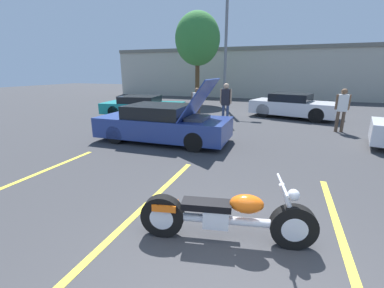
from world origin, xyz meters
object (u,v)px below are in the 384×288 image
spectator_near_motorcycle (197,103)px  spectator_midground (342,107)px  light_pole (227,41)px  show_car_hood_open (164,124)px  parked_car_mid_left_row (293,106)px  motorcycle (225,217)px  parked_car_left_row (143,106)px  tree_background (198,39)px  spectator_by_show_car (226,100)px

spectator_near_motorcycle → spectator_midground: 5.95m
light_pole → spectator_midground: bearing=-42.6°
show_car_hood_open → parked_car_mid_left_row: size_ratio=1.00×
light_pole → spectator_near_motorcycle: light_pole is taller
spectator_midground → show_car_hood_open: bearing=-148.9°
motorcycle → parked_car_left_row: (-6.60, 9.08, 0.14)m
show_car_hood_open → parked_car_mid_left_row: show_car_hood_open is taller
tree_background → spectator_by_show_car: size_ratio=3.46×
motorcycle → spectator_near_motorcycle: 8.69m
show_car_hood_open → spectator_by_show_car: 3.72m
spectator_near_motorcycle → parked_car_mid_left_row: bearing=37.3°
tree_background → motorcycle: (5.64, -15.49, -4.17)m
light_pole → parked_car_mid_left_row: size_ratio=1.68×
motorcycle → spectator_near_motorcycle: bearing=100.3°
spectator_near_motorcycle → spectator_by_show_car: spectator_by_show_car is taller
spectator_near_motorcycle → parked_car_left_row: bearing=163.8°
spectator_near_motorcycle → tree_background: bearing=108.5°
spectator_near_motorcycle → motorcycle: bearing=-68.7°
spectator_by_show_car → spectator_midground: (4.61, 0.22, -0.10)m
show_car_hood_open → spectator_midground: show_car_hood_open is taller
parked_car_mid_left_row → spectator_near_motorcycle: 5.32m
parked_car_left_row → spectator_by_show_car: (4.78, -0.97, 0.59)m
tree_background → spectator_near_motorcycle: size_ratio=3.93×
parked_car_mid_left_row → motorcycle: bearing=-79.8°
light_pole → parked_car_left_row: size_ratio=1.69×
spectator_midground → motorcycle: bearing=-108.5°
tree_background → spectator_by_show_car: bearing=-62.7°
spectator_by_show_car → parked_car_mid_left_row: bearing=47.8°
light_pole → parked_car_left_row: (-3.51, -4.67, -3.67)m
spectator_near_motorcycle → spectator_midground: spectator_midground is taller
motorcycle → show_car_hood_open: size_ratio=0.54×
show_car_hood_open → spectator_by_show_car: bearing=67.1°
parked_car_mid_left_row → show_car_hood_open: bearing=-107.4°
parked_car_mid_left_row → light_pole: bearing=165.1°
motorcycle → spectator_midground: size_ratio=1.43×
motorcycle → spectator_by_show_car: (-1.82, 8.11, 0.73)m
light_pole → tree_background: 3.11m
motorcycle → spectator_by_show_car: 8.34m
parked_car_mid_left_row → spectator_by_show_car: spectator_by_show_car is taller
parked_car_left_row → spectator_near_motorcycle: (3.45, -1.00, 0.44)m
light_pole → parked_car_mid_left_row: light_pole is taller
motorcycle → show_car_hood_open: show_car_hood_open is taller
show_car_hood_open → spectator_by_show_car: size_ratio=2.44×
motorcycle → spectator_midground: (2.79, 8.33, 0.64)m
tree_background → motorcycle: bearing=-70.0°
tree_background → parked_car_mid_left_row: 8.84m
show_car_hood_open → spectator_midground: (6.01, 3.63, 0.41)m
tree_background → show_car_hood_open: size_ratio=1.42×
parked_car_mid_left_row → spectator_by_show_car: 4.32m
parked_car_mid_left_row → parked_car_left_row: bearing=-148.3°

